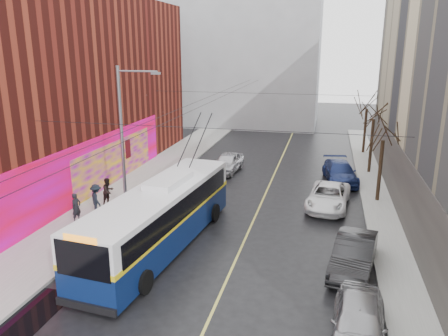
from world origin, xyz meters
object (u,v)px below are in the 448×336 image
Objects in this scene: pedestrian_c at (96,199)px; tree_near at (384,129)px; parked_car_c at (328,196)px; streetlight_pole at (124,138)px; parked_car_a at (359,322)px; pedestrian_b at (108,191)px; trolleybus at (161,216)px; following_car at (227,163)px; pedestrian_a at (76,208)px; parked_car_b at (354,254)px; parked_car_d at (340,172)px; tree_far at (367,101)px; tree_mid at (374,109)px.

tree_near is at bearing -114.35° from pedestrian_c.
streetlight_pole is at bearing -154.22° from parked_car_c.
parked_car_a is 2.62× the size of pedestrian_b.
streetlight_pole is at bearing -102.55° from pedestrian_b.
trolleybus is at bearing -165.82° from pedestrian_c.
trolleybus reaches higher than parked_car_a.
following_car is 2.65× the size of pedestrian_a.
trolleybus is at bearing -85.25° from following_car.
parked_car_d is at bearing 101.51° from parked_car_b.
tree_mid is at bearing -90.00° from tree_far.
parked_car_d is 2.88× the size of pedestrian_c.
tree_far is at bearing 67.31° from parked_car_d.
pedestrian_b is (-5.67, -9.71, 0.24)m from following_car.
trolleybus is at bearing -139.84° from tree_near.
parked_car_a is 19.33m from parked_car_d.
tree_far is 15.27m from following_car.
pedestrian_b is (-17.05, -11.91, -4.22)m from tree_mid.
pedestrian_a is at bearing -169.42° from pedestrian_b.
parked_car_a is (-2.08, -22.26, -4.47)m from tree_mid.
following_car reaches higher than parked_car_a.
parked_car_a is 0.99× the size of following_car.
tree_far is at bearing 84.88° from parked_car_c.
parked_car_a is 2.50× the size of pedestrian_c.
tree_mid reaches higher than parked_car_d.
parked_car_b is at bearing -16.93° from streetlight_pole.
parked_car_d is at bearing 120.27° from tree_near.
tree_far is (0.00, 7.00, -0.11)m from tree_mid.
parked_car_a is 17.28m from pedestrian_c.
pedestrian_a is (-17.41, -15.06, -4.23)m from tree_mid.
following_car is (-9.38, 14.80, -0.02)m from parked_car_b.
following_car is at bearing 132.35° from parked_car_b.
following_car is 2.63× the size of pedestrian_b.
parked_car_b reaches higher than parked_car_a.
pedestrian_b is at bearing 9.34° from pedestrian_a.
tree_mid is at bearing -96.84° from pedestrian_c.
pedestrian_c is at bearing 176.94° from parked_car_b.
streetlight_pole is 1.35× the size of tree_mid.
tree_mid is 1.26× the size of parked_car_d.
parked_car_c is at bearing -50.23° from pedestrian_a.
pedestrian_b is (-14.67, -8.98, 0.26)m from parked_car_d.
tree_far is at bearing 44.34° from following_car.
parked_car_d is (-2.38, -9.93, -4.37)m from tree_far.
parked_car_b is at bearing -75.35° from parked_car_c.
streetlight_pole is 5.16× the size of pedestrian_a.
trolleybus is at bearing -171.61° from parked_car_b.
pedestrian_c is (-1.85, -0.53, -3.78)m from streetlight_pole.
parked_car_c is at bearing -60.12° from pedestrian_b.
following_car is at bearing -141.04° from tree_far.
parked_car_a is at bearing -24.42° from trolleybus.
trolleybus reaches higher than parked_car_c.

